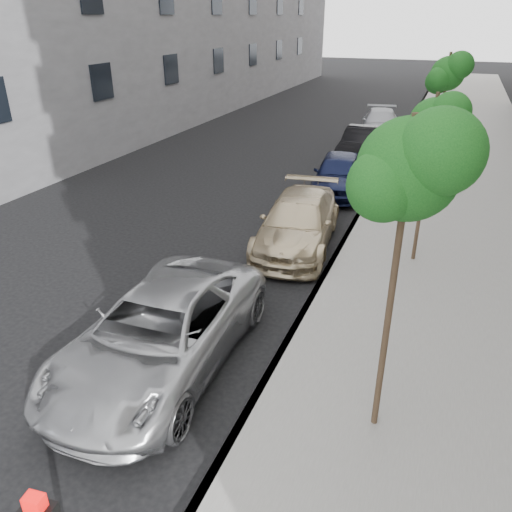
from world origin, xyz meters
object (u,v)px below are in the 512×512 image
Objects in this scene: minivan at (161,331)px; sedan_black at (362,144)px; sedan_rear at (380,123)px; tree_far at (449,74)px; tree_near at (411,170)px; sedan_blue at (338,173)px; tree_mid at (435,123)px; suv at (298,222)px.

sedan_black is at bearing 86.16° from minivan.
minivan is 22.13m from sedan_rear.
tree_far is 13.89m from minivan.
tree_near is at bearing -77.20° from sedan_black.
tree_near is 22.87m from sedan_rear.
sedan_blue is (-3.33, 11.78, -3.62)m from tree_near.
tree_mid reaches higher than sedan_rear.
tree_mid is at bearing -70.44° from sedan_black.
tree_mid reaches higher than sedan_blue.
tree_near is 1.04× the size of sedan_rear.
tree_near is 1.03× the size of tree_far.
sedan_rear is at bearing 98.53° from tree_near.
tree_far reaches higher than minivan.
tree_near reaches higher than sedan_rear.
sedan_black is (-3.36, 3.80, -3.55)m from tree_far.
tree_far is at bearing 70.94° from minivan.
sedan_blue is at bearing -97.89° from sedan_rear.
tree_near is 0.92× the size of minivan.
minivan is 1.13× the size of sedan_rear.
tree_near reaches higher than tree_mid.
suv is (-3.33, 0.02, -3.07)m from tree_mid.
tree_mid is at bearing -6.59° from suv.
sedan_rear is (-0.02, 10.55, -0.03)m from sedan_blue.
tree_far reaches higher than sedan_rear.
minivan is (-4.09, -6.30, -3.02)m from tree_mid.
tree_far is at bearing 90.00° from tree_near.
sedan_blue reaches higher than sedan_rear.
sedan_rear is at bearing 101.94° from tree_mid.
sedan_blue is at bearing 84.89° from minivan.
tree_mid reaches higher than suv.
suv is (-3.33, 6.52, -3.64)m from tree_near.
tree_mid is at bearing -90.00° from tree_far.
tree_far is at bearing 56.55° from suv.
tree_near reaches higher than sedan_blue.
suv is at bearing 117.04° from tree_near.
minivan is (-4.09, -12.80, -3.52)m from tree_far.
tree_mid is 0.90× the size of tree_far.
sedan_blue is 5.02m from sedan_black.
tree_mid is 8.10m from minivan.
tree_mid is 0.98× the size of sedan_black.
suv is 5.26m from sedan_blue.
tree_near reaches higher than minivan.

